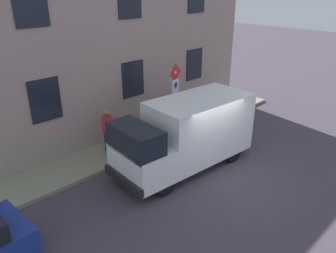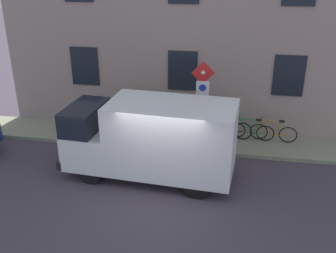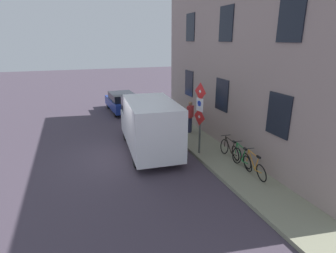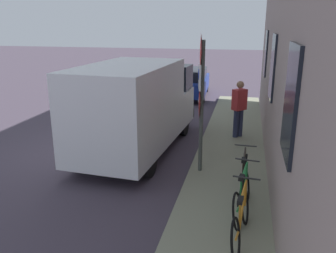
# 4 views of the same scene
# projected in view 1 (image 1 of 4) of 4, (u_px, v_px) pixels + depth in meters

# --- Properties ---
(ground_plane) EXTENTS (80.00, 80.00, 0.00)m
(ground_plane) POSITION_uv_depth(u_px,v_px,m) (208.00, 169.00, 12.09)
(ground_plane) COLOR #433946
(sidewalk_slab) EXTENTS (1.80, 16.00, 0.14)m
(sidewalk_slab) POSITION_uv_depth(u_px,v_px,m) (148.00, 139.00, 14.24)
(sidewalk_slab) COLOR gray
(sidewalk_slab) RESTS_ON ground_plane
(building_facade) EXTENTS (0.75, 14.00, 7.89)m
(building_facade) POSITION_uv_depth(u_px,v_px,m) (126.00, 43.00, 13.50)
(building_facade) COLOR gray
(building_facade) RESTS_ON ground_plane
(sign_post_stacked) EXTENTS (0.19, 0.55, 3.05)m
(sign_post_stacked) POSITION_uv_depth(u_px,v_px,m) (175.00, 92.00, 13.54)
(sign_post_stacked) COLOR #474C47
(sign_post_stacked) RESTS_ON sidewalk_slab
(delivery_van) EXTENTS (2.36, 5.46, 2.50)m
(delivery_van) POSITION_uv_depth(u_px,v_px,m) (187.00, 133.00, 11.75)
(delivery_van) COLOR white
(delivery_van) RESTS_ON ground_plane
(bicycle_orange) EXTENTS (0.46, 1.72, 0.89)m
(bicycle_orange) POSITION_uv_depth(u_px,v_px,m) (196.00, 107.00, 16.52)
(bicycle_orange) COLOR black
(bicycle_orange) RESTS_ON sidewalk_slab
(bicycle_green) EXTENTS (0.48, 1.72, 0.89)m
(bicycle_green) POSITION_uv_depth(u_px,v_px,m) (185.00, 111.00, 16.00)
(bicycle_green) COLOR black
(bicycle_green) RESTS_ON sidewalk_slab
(bicycle_black) EXTENTS (0.46, 1.71, 0.89)m
(bicycle_black) POSITION_uv_depth(u_px,v_px,m) (173.00, 116.00, 15.48)
(bicycle_black) COLOR black
(bicycle_black) RESTS_ON sidewalk_slab
(pedestrian) EXTENTS (0.47, 0.47, 1.72)m
(pedestrian) POSITION_uv_depth(u_px,v_px,m) (108.00, 129.00, 12.69)
(pedestrian) COLOR #262B47
(pedestrian) RESTS_ON sidewalk_slab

